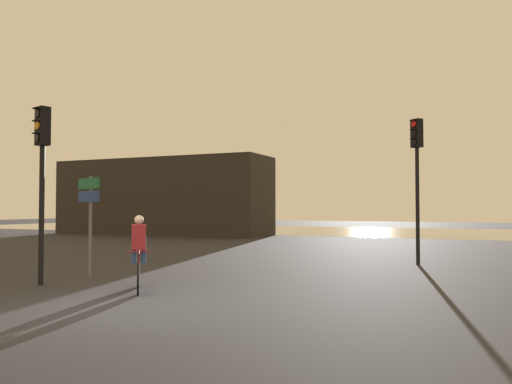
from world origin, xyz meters
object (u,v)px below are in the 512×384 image
Objects in this scene: distant_building at (162,197)px; traffic_light_near_left at (42,160)px; direction_sign_post at (89,207)px; cyclist at (139,252)px; traffic_light_far_right at (417,163)px.

distant_building is 3.62× the size of traffic_light_near_left.
traffic_light_near_left reaches higher than direction_sign_post.
distant_building is 5.75× the size of direction_sign_post.
cyclist is at bearing -56.62° from distant_building.
traffic_light_near_left is (-7.52, -7.82, -0.29)m from traffic_light_far_right.
traffic_light_near_left is at bearing 106.59° from direction_sign_post.
traffic_light_far_right is (17.76, -11.86, 0.65)m from distant_building.
traffic_light_far_right is 1.76× the size of direction_sign_post.
direction_sign_post is 1.60× the size of cyclist.
distant_building is 23.28m from cyclist.
traffic_light_far_right is at bearing -117.67° from traffic_light_near_left.
distant_building is at bearing -93.00° from cyclist.
traffic_light_near_left is (10.24, -19.69, 0.36)m from distant_building.
traffic_light_far_right reaches higher than cyclist.
cyclist is at bearing -157.04° from traffic_light_near_left.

